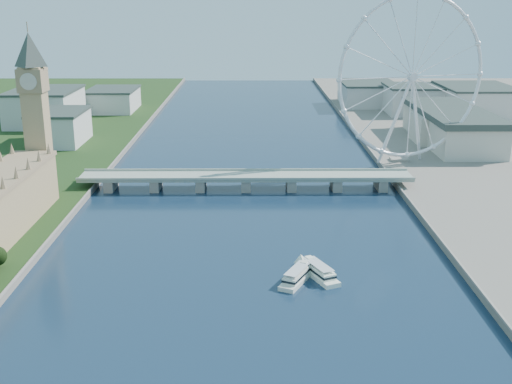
{
  "coord_description": "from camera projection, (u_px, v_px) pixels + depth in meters",
  "views": [
    {
      "loc": [
        3.72,
        -111.05,
        121.64
      ],
      "look_at": [
        6.01,
        210.0,
        24.87
      ],
      "focal_mm": 45.0,
      "sensor_mm": 36.0,
      "label": 1
    }
  ],
  "objects": [
    {
      "name": "big_ben",
      "position": [
        34.0,
        94.0,
        387.48
      ],
      "size": [
        20.02,
        20.02,
        110.0
      ],
      "color": "tan",
      "rests_on": "ground"
    },
    {
      "name": "westminster_bridge",
      "position": [
        246.0,
        179.0,
        426.72
      ],
      "size": [
        220.0,
        22.0,
        9.5
      ],
      "color": "gray",
      "rests_on": "ground"
    },
    {
      "name": "london_eye",
      "position": [
        412.0,
        77.0,
        462.69
      ],
      "size": [
        113.6,
        39.12,
        124.3
      ],
      "color": "silver",
      "rests_on": "ground"
    },
    {
      "name": "county_hall",
      "position": [
        449.0,
        146.0,
        554.29
      ],
      "size": [
        54.0,
        144.0,
        35.0
      ],
      "primitive_type": null,
      "color": "beige",
      "rests_on": "ground"
    },
    {
      "name": "city_skyline",
      "position": [
        285.0,
        103.0,
        673.01
      ],
      "size": [
        505.0,
        280.0,
        32.0
      ],
      "color": "beige",
      "rests_on": "ground"
    },
    {
      "name": "tour_boat_near",
      "position": [
        318.0,
        277.0,
        292.88
      ],
      "size": [
        19.63,
        31.0,
        6.74
      ],
      "primitive_type": null,
      "rotation": [
        0.0,
        0.0,
        0.42
      ],
      "color": "white",
      "rests_on": "ground"
    },
    {
      "name": "tour_boat_far",
      "position": [
        297.0,
        281.0,
        288.54
      ],
      "size": [
        20.2,
        30.22,
        6.62
      ],
      "primitive_type": null,
      "rotation": [
        0.0,
        0.0,
        -0.46
      ],
      "color": "silver",
      "rests_on": "ground"
    }
  ]
}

